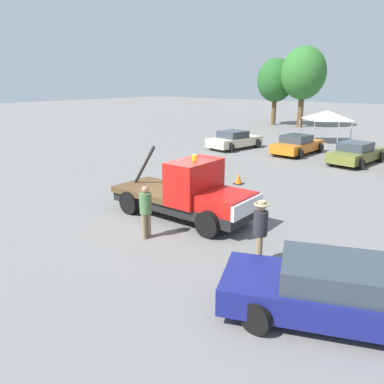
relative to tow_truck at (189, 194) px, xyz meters
name	(u,v)px	position (x,y,z in m)	size (l,w,h in m)	color
ground_plane	(182,216)	(-0.34, -0.01, -0.94)	(160.00, 160.00, 0.00)	slate
tow_truck	(189,194)	(0.00, 0.00, 0.00)	(5.59, 2.32, 2.51)	black
foreground_car	(343,293)	(6.39, -2.61, -0.29)	(5.41, 3.76, 1.34)	navy
person_near_truck	(260,227)	(3.75, -1.44, 0.13)	(0.40, 0.40, 1.82)	#847051
person_at_hood	(146,208)	(0.08, -2.20, 0.06)	(0.38, 0.38, 1.73)	#847051
parked_car_cream	(234,140)	(-6.97, 13.45, -0.29)	(2.89, 4.53, 1.34)	beige
parked_car_orange	(297,145)	(-2.44, 14.39, -0.29)	(2.55, 4.52, 1.34)	orange
parked_car_olive	(356,153)	(1.65, 13.73, -0.29)	(2.68, 4.57, 1.34)	olive
canopy_tent_white	(327,115)	(-2.97, 20.85, 1.26)	(3.23, 3.23, 2.57)	#9E9EA3
tree_left	(276,80)	(-12.32, 29.55, 3.96)	(4.09, 4.09, 7.31)	brown
tree_center	(303,73)	(-9.03, 29.32, 4.67)	(4.68, 4.68, 8.36)	brown
traffic_cone	(239,179)	(-1.23, 5.21, -0.68)	(0.40, 0.40, 0.55)	black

